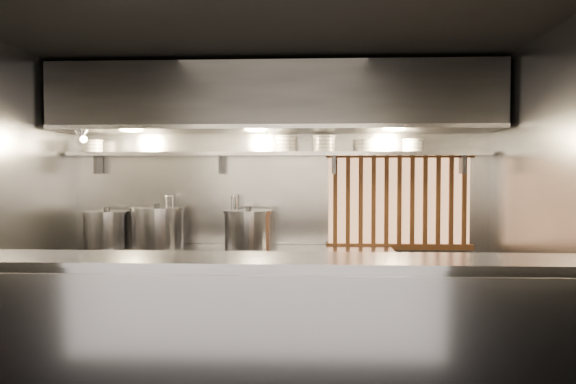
# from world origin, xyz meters

# --- Properties ---
(floor) EXTENTS (4.50, 4.50, 0.00)m
(floor) POSITION_xyz_m (0.00, 0.00, 0.00)
(floor) COLOR black
(floor) RESTS_ON ground
(ceiling) EXTENTS (4.50, 4.50, 0.00)m
(ceiling) POSITION_xyz_m (0.00, 0.00, 2.80)
(ceiling) COLOR black
(ceiling) RESTS_ON wall_back
(wall_back) EXTENTS (4.50, 0.00, 4.50)m
(wall_back) POSITION_xyz_m (0.00, 1.50, 1.40)
(wall_back) COLOR gray
(wall_back) RESTS_ON floor
(wall_left) EXTENTS (0.00, 3.00, 3.00)m
(wall_left) POSITION_xyz_m (-2.25, 0.00, 1.40)
(wall_left) COLOR gray
(wall_left) RESTS_ON floor
(wall_right) EXTENTS (0.00, 3.00, 3.00)m
(wall_right) POSITION_xyz_m (2.25, 0.00, 1.40)
(wall_right) COLOR gray
(wall_right) RESTS_ON floor
(serving_counter) EXTENTS (4.50, 0.56, 1.13)m
(serving_counter) POSITION_xyz_m (0.00, -0.96, 0.57)
(serving_counter) COLOR #98989D
(serving_counter) RESTS_ON floor
(cooking_bench) EXTENTS (3.00, 0.70, 0.90)m
(cooking_bench) POSITION_xyz_m (-0.30, 1.13, 0.45)
(cooking_bench) COLOR #98989D
(cooking_bench) RESTS_ON floor
(bowl_shelf) EXTENTS (4.40, 0.34, 0.04)m
(bowl_shelf) POSITION_xyz_m (0.00, 1.32, 1.88)
(bowl_shelf) COLOR #98989D
(bowl_shelf) RESTS_ON wall_back
(exhaust_hood) EXTENTS (4.40, 0.81, 0.65)m
(exhaust_hood) POSITION_xyz_m (0.00, 1.10, 2.42)
(exhaust_hood) COLOR #2D2D30
(exhaust_hood) RESTS_ON ceiling
(wood_screen) EXTENTS (1.56, 0.09, 1.04)m
(wood_screen) POSITION_xyz_m (1.30, 1.45, 1.38)
(wood_screen) COLOR #EAA169
(wood_screen) RESTS_ON wall_back
(faucet_left) EXTENTS (0.04, 0.30, 0.50)m
(faucet_left) POSITION_xyz_m (-1.15, 1.37, 1.31)
(faucet_left) COLOR silver
(faucet_left) RESTS_ON wall_back
(faucet_right) EXTENTS (0.04, 0.30, 0.50)m
(faucet_right) POSITION_xyz_m (-0.45, 1.37, 1.31)
(faucet_right) COLOR silver
(faucet_right) RESTS_ON wall_back
(heat_lamp) EXTENTS (0.25, 0.35, 0.20)m
(heat_lamp) POSITION_xyz_m (-1.90, 0.85, 2.07)
(heat_lamp) COLOR #98989D
(heat_lamp) RESTS_ON exhaust_hood
(pendant_bulb) EXTENTS (0.09, 0.09, 0.19)m
(pendant_bulb) POSITION_xyz_m (-0.10, 1.20, 1.96)
(pendant_bulb) COLOR #2D2D30
(pendant_bulb) RESTS_ON exhaust_hood
(stock_pot_left) EXTENTS (0.63, 0.63, 0.43)m
(stock_pot_left) POSITION_xyz_m (-1.75, 1.10, 1.10)
(stock_pot_left) COLOR #98989D
(stock_pot_left) RESTS_ON cooking_bench
(stock_pot_mid) EXTENTS (0.65, 0.65, 0.47)m
(stock_pot_mid) POSITION_xyz_m (-1.22, 1.08, 1.12)
(stock_pot_mid) COLOR #98989D
(stock_pot_mid) RESTS_ON cooking_bench
(stock_pot_right) EXTENTS (0.58, 0.58, 0.44)m
(stock_pot_right) POSITION_xyz_m (-0.28, 1.11, 1.10)
(stock_pot_right) COLOR #98989D
(stock_pot_right) RESTS_ON cooking_bench
(bowl_stack_0) EXTENTS (0.22, 0.22, 0.13)m
(bowl_stack_0) POSITION_xyz_m (-1.98, 1.32, 1.97)
(bowl_stack_0) COLOR white
(bowl_stack_0) RESTS_ON bowl_shelf
(bowl_stack_1) EXTENTS (0.24, 0.24, 0.17)m
(bowl_stack_1) POSITION_xyz_m (0.10, 1.32, 1.98)
(bowl_stack_1) COLOR white
(bowl_stack_1) RESTS_ON bowl_shelf
(bowl_stack_2) EXTENTS (0.24, 0.24, 0.17)m
(bowl_stack_2) POSITION_xyz_m (0.50, 1.32, 1.98)
(bowl_stack_2) COLOR white
(bowl_stack_2) RESTS_ON bowl_shelf
(bowl_stack_3) EXTENTS (0.24, 0.24, 0.13)m
(bowl_stack_3) POSITION_xyz_m (0.93, 1.32, 1.97)
(bowl_stack_3) COLOR white
(bowl_stack_3) RESTS_ON bowl_shelf
(bowl_stack_4) EXTENTS (0.22, 0.22, 0.13)m
(bowl_stack_4) POSITION_xyz_m (1.42, 1.32, 1.97)
(bowl_stack_4) COLOR white
(bowl_stack_4) RESTS_ON bowl_shelf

